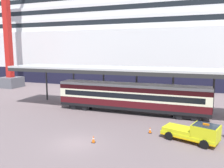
# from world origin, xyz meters

# --- Properties ---
(ground_plane) EXTENTS (400.00, 400.00, 0.00)m
(ground_plane) POSITION_xyz_m (0.00, 0.00, 0.00)
(ground_plane) COLOR #6C5C5E
(cruise_ship) EXTENTS (148.90, 24.59, 44.11)m
(cruise_ship) POSITION_xyz_m (-0.89, 44.81, 15.71)
(cruise_ship) COLOR black
(cruise_ship) RESTS_ON ground
(platform_canopy) EXTENTS (37.57, 6.30, 6.27)m
(platform_canopy) POSITION_xyz_m (2.11, 12.62, 5.97)
(platform_canopy) COLOR #BABABA
(platform_canopy) RESTS_ON ground
(train_carriage) EXTENTS (20.83, 2.81, 4.11)m
(train_carriage) POSITION_xyz_m (2.11, 12.14, 2.30)
(train_carriage) COLOR black
(train_carriage) RESTS_ON ground
(service_truck) EXTENTS (5.57, 3.56, 2.02)m
(service_truck) POSITION_xyz_m (10.61, 4.09, 0.99)
(service_truck) COLOR yellow
(service_truck) RESTS_ON ground
(traffic_cone_near) EXTENTS (0.36, 0.36, 0.69)m
(traffic_cone_near) POSITION_xyz_m (1.54, 0.73, 0.34)
(traffic_cone_near) COLOR black
(traffic_cone_near) RESTS_ON ground
(traffic_cone_mid) EXTENTS (0.36, 0.36, 0.66)m
(traffic_cone_mid) POSITION_xyz_m (6.13, 5.06, 0.33)
(traffic_cone_mid) COLOR black
(traffic_cone_mid) RESTS_ON ground
(dockside_crane) EXTENTS (13.69, 4.40, 58.49)m
(dockside_crane) POSITION_xyz_m (-29.77, 24.26, 18.21)
(dockside_crane) COLOR #595960
(dockside_crane) RESTS_ON ground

